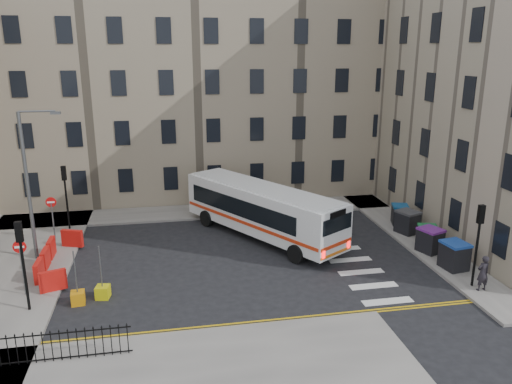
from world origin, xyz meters
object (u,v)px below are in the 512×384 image
object	(u,v)px
wheelie_bin_d	(407,222)
bollard_yellow	(78,298)
bus	(262,209)
wheelie_bin_a	(454,255)
wheelie_bin_b	(430,240)
wheelie_bin_e	(400,214)
bollard_chevron	(103,292)
streetlamp	(27,184)
pedestrian	(483,273)
wheelie_bin_c	(428,237)

from	to	relation	value
wheelie_bin_d	bollard_yellow	world-z (taller)	wheelie_bin_d
bus	wheelie_bin_a	bearing A→B (deg)	-68.69
wheelie_bin_d	bollard_yellow	size ratio (longest dim) A/B	2.66
wheelie_bin_b	wheelie_bin_e	world-z (taller)	wheelie_bin_b
wheelie_bin_d	bollard_yellow	xyz separation A→B (m)	(-18.88, -5.41, -0.56)
wheelie_bin_a	bollard_yellow	distance (m)	18.80
bollard_chevron	streetlamp	bearing A→B (deg)	127.83
pedestrian	bollard_yellow	world-z (taller)	pedestrian
streetlamp	wheelie_bin_e	size ratio (longest dim) A/B	5.80
wheelie_bin_e	pedestrian	world-z (taller)	pedestrian
streetlamp	wheelie_bin_a	distance (m)	22.75
pedestrian	wheelie_bin_e	bearing A→B (deg)	-98.67
wheelie_bin_d	wheelie_bin_e	distance (m)	1.63
bus	wheelie_bin_c	world-z (taller)	bus
wheelie_bin_b	wheelie_bin_d	world-z (taller)	wheelie_bin_d
bus	bollard_chevron	xyz separation A→B (m)	(-8.82, -6.36, -1.53)
wheelie_bin_c	bollard_yellow	world-z (taller)	wheelie_bin_c
wheelie_bin_c	bollard_chevron	bearing A→B (deg)	-155.10
streetlamp	wheelie_bin_b	xyz separation A→B (m)	(21.70, -3.24, -3.49)
wheelie_bin_e	wheelie_bin_a	bearing A→B (deg)	-75.79
wheelie_bin_b	wheelie_bin_d	size ratio (longest dim) A/B	0.97
wheelie_bin_c	pedestrian	size ratio (longest dim) A/B	0.82
streetlamp	wheelie_bin_a	size ratio (longest dim) A/B	5.57
wheelie_bin_e	bollard_yellow	distance (m)	20.41
bus	wheelie_bin_a	xyz separation A→B (m)	(8.92, -6.68, -0.95)
wheelie_bin_e	bollard_chevron	bearing A→B (deg)	-142.60
streetlamp	bollard_chevron	size ratio (longest dim) A/B	13.57
wheelie_bin_c	pedestrian	distance (m)	5.31
wheelie_bin_e	pedestrian	size ratio (longest dim) A/B	0.80
wheelie_bin_c	pedestrian	bearing A→B (deg)	-74.42
streetlamp	wheelie_bin_a	world-z (taller)	streetlamp
streetlamp	bollard_yellow	distance (m)	7.52
pedestrian	bollard_chevron	world-z (taller)	pedestrian
wheelie_bin_d	bus	bearing A→B (deg)	150.37
wheelie_bin_d	wheelie_bin_a	bearing A→B (deg)	-112.18
bollard_yellow	bollard_chevron	world-z (taller)	same
bus	pedestrian	bearing A→B (deg)	-77.92
streetlamp	wheelie_bin_e	xyz separation A→B (m)	(22.16, 1.43, -3.54)
wheelie_bin_e	pedestrian	xyz separation A→B (m)	(-0.44, -9.46, 0.24)
wheelie_bin_d	wheelie_bin_e	bearing A→B (deg)	58.71
wheelie_bin_d	wheelie_bin_b	bearing A→B (deg)	-114.56
wheelie_bin_a	pedestrian	xyz separation A→B (m)	(-0.07, -2.50, 0.15)
bus	bollard_chevron	bearing A→B (deg)	-176.09
wheelie_bin_c	wheelie_bin_e	world-z (taller)	wheelie_bin_c
wheelie_bin_b	wheelie_bin_c	distance (m)	0.53
streetlamp	wheelie_bin_c	distance (m)	22.29
wheelie_bin_a	wheelie_bin_b	bearing A→B (deg)	83.99
wheelie_bin_a	bollard_yellow	world-z (taller)	wheelie_bin_a
wheelie_bin_b	bollard_yellow	world-z (taller)	wheelie_bin_b
pedestrian	bus	bearing A→B (deg)	-52.04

